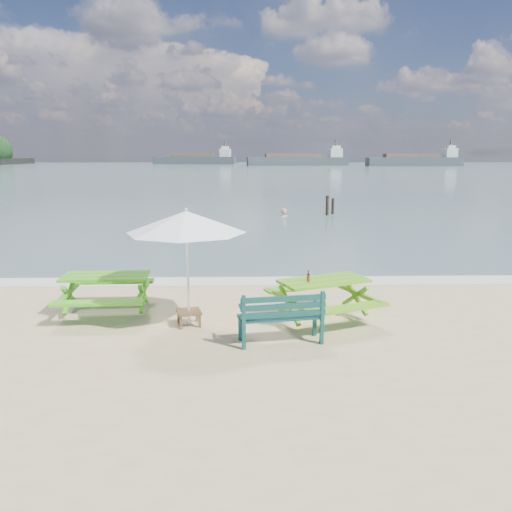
{
  "coord_description": "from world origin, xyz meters",
  "views": [
    {
      "loc": [
        0.3,
        -7.85,
        3.25
      ],
      "look_at": [
        0.53,
        3.0,
        1.0
      ],
      "focal_mm": 35.0,
      "sensor_mm": 36.0,
      "label": 1
    }
  ],
  "objects_px": {
    "picnic_table_right": "(323,301)",
    "beer_bottle": "(308,278)",
    "swimmer": "(283,225)",
    "picnic_table_left": "(107,295)",
    "park_bench": "(280,327)",
    "side_table": "(189,318)",
    "patio_umbrella": "(186,222)"
  },
  "relations": [
    {
      "from": "park_bench",
      "to": "side_table",
      "type": "height_order",
      "value": "park_bench"
    },
    {
      "from": "side_table",
      "to": "swimmer",
      "type": "height_order",
      "value": "swimmer"
    },
    {
      "from": "beer_bottle",
      "to": "patio_umbrella",
      "type": "bearing_deg",
      "value": -177.37
    },
    {
      "from": "picnic_table_right",
      "to": "beer_bottle",
      "type": "bearing_deg",
      "value": -154.76
    },
    {
      "from": "side_table",
      "to": "beer_bottle",
      "type": "relative_size",
      "value": 2.36
    },
    {
      "from": "park_bench",
      "to": "swimmer",
      "type": "distance_m",
      "value": 17.68
    },
    {
      "from": "picnic_table_right",
      "to": "swimmer",
      "type": "distance_m",
      "value": 16.48
    },
    {
      "from": "patio_umbrella",
      "to": "beer_bottle",
      "type": "xyz_separation_m",
      "value": [
        2.29,
        0.11,
        -1.1
      ]
    },
    {
      "from": "park_bench",
      "to": "side_table",
      "type": "bearing_deg",
      "value": 151.97
    },
    {
      "from": "picnic_table_right",
      "to": "patio_umbrella",
      "type": "bearing_deg",
      "value": -174.31
    },
    {
      "from": "park_bench",
      "to": "beer_bottle",
      "type": "bearing_deg",
      "value": 59.37
    },
    {
      "from": "picnic_table_left",
      "to": "park_bench",
      "type": "distance_m",
      "value": 3.84
    },
    {
      "from": "park_bench",
      "to": "beer_bottle",
      "type": "xyz_separation_m",
      "value": [
        0.6,
        1.01,
        0.62
      ]
    },
    {
      "from": "beer_bottle",
      "to": "picnic_table_left",
      "type": "bearing_deg",
      "value": 170.87
    },
    {
      "from": "swimmer",
      "to": "picnic_table_right",
      "type": "bearing_deg",
      "value": -91.52
    },
    {
      "from": "picnic_table_right",
      "to": "picnic_table_left",
      "type": "bearing_deg",
      "value": 173.55
    },
    {
      "from": "picnic_table_left",
      "to": "patio_umbrella",
      "type": "distance_m",
      "value": 2.51
    },
    {
      "from": "picnic_table_right",
      "to": "swimmer",
      "type": "bearing_deg",
      "value": 88.48
    },
    {
      "from": "picnic_table_left",
      "to": "beer_bottle",
      "type": "height_order",
      "value": "beer_bottle"
    },
    {
      "from": "park_bench",
      "to": "side_table",
      "type": "xyz_separation_m",
      "value": [
        -1.69,
        0.9,
        -0.13
      ]
    },
    {
      "from": "picnic_table_left",
      "to": "side_table",
      "type": "xyz_separation_m",
      "value": [
        1.76,
        -0.76,
        -0.24
      ]
    },
    {
      "from": "picnic_table_right",
      "to": "swimmer",
      "type": "xyz_separation_m",
      "value": [
        0.44,
        16.45,
        -0.86
      ]
    },
    {
      "from": "picnic_table_left",
      "to": "picnic_table_right",
      "type": "xyz_separation_m",
      "value": [
        4.39,
        -0.5,
        0.0
      ]
    },
    {
      "from": "side_table",
      "to": "patio_umbrella",
      "type": "relative_size",
      "value": 0.2
    },
    {
      "from": "picnic_table_right",
      "to": "side_table",
      "type": "bearing_deg",
      "value": -174.31
    },
    {
      "from": "picnic_table_right",
      "to": "side_table",
      "type": "xyz_separation_m",
      "value": [
        -2.62,
        -0.26,
        -0.24
      ]
    },
    {
      "from": "patio_umbrella",
      "to": "beer_bottle",
      "type": "height_order",
      "value": "patio_umbrella"
    },
    {
      "from": "picnic_table_right",
      "to": "beer_bottle",
      "type": "relative_size",
      "value": 10.57
    },
    {
      "from": "swimmer",
      "to": "patio_umbrella",
      "type": "bearing_deg",
      "value": -100.37
    },
    {
      "from": "park_bench",
      "to": "beer_bottle",
      "type": "relative_size",
      "value": 6.63
    },
    {
      "from": "park_bench",
      "to": "picnic_table_left",
      "type": "bearing_deg",
      "value": 154.37
    },
    {
      "from": "park_bench",
      "to": "swimmer",
      "type": "bearing_deg",
      "value": 85.57
    }
  ]
}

